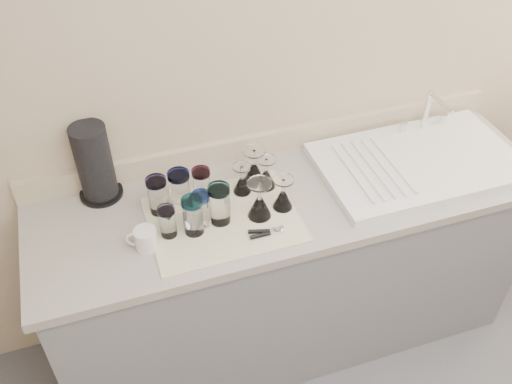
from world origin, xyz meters
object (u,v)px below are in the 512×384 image
object	(u,v)px
tumbler_blue	(193,216)
goblet_back_right	(266,177)
tumbler_magenta	(168,221)
tumbler_extra	(202,209)
goblet_back_left	(242,183)
goblet_front_right	(283,198)
can_opener	(266,232)
paper_towel_roll	(95,163)
tumbler_teal	(158,195)
white_mug	(145,239)
tumbler_cyan	(180,190)
goblet_extra	(254,171)
tumbler_lavender	(220,204)
goblet_front_left	(259,204)
tumbler_purple	(202,185)
sink_unit	(418,161)

from	to	relation	value
tumbler_blue	goblet_back_right	distance (m)	0.36
tumbler_magenta	tumbler_extra	world-z (taller)	tumbler_extra
goblet_back_left	goblet_front_right	world-z (taller)	goblet_front_right
tumbler_magenta	can_opener	xyz separation A→B (m)	(0.33, -0.11, -0.06)
paper_towel_roll	tumbler_teal	bearing A→B (deg)	-41.33
tumbler_magenta	white_mug	world-z (taller)	tumbler_magenta
tumbler_teal	paper_towel_roll	size ratio (longest dim) A/B	0.49
tumbler_cyan	paper_towel_roll	size ratio (longest dim) A/B	0.52
goblet_extra	white_mug	bearing A→B (deg)	-156.27
goblet_front_right	can_opener	xyz separation A→B (m)	(-0.11, -0.12, -0.04)
tumbler_lavender	goblet_front_left	distance (m)	0.15
tumbler_lavender	white_mug	distance (m)	0.29
tumbler_purple	tumbler_magenta	size ratio (longest dim) A/B	1.13
goblet_back_right	tumbler_lavender	bearing A→B (deg)	-149.85
tumbler_blue	tumbler_lavender	size ratio (longest dim) A/B	0.95
can_opener	goblet_back_left	bearing A→B (deg)	92.69
tumbler_blue	paper_towel_roll	world-z (taller)	paper_towel_roll
white_mug	tumbler_teal	bearing A→B (deg)	63.14
tumbler_lavender	goblet_back_right	distance (m)	0.26
goblet_front_right	tumbler_teal	bearing A→B (deg)	164.16
tumbler_extra	goblet_back_right	bearing A→B (deg)	22.73
white_mug	goblet_extra	bearing A→B (deg)	23.73
goblet_back_right	tumbler_teal	bearing A→B (deg)	-178.98
tumbler_blue	can_opener	size ratio (longest dim) A/B	1.20
goblet_back_left	can_opener	size ratio (longest dim) A/B	0.99
tumbler_magenta	goblet_front_right	size ratio (longest dim) A/B	0.91
goblet_back_left	goblet_back_right	size ratio (longest dim) A/B	0.92
tumbler_cyan	tumbler_magenta	distance (m)	0.15
sink_unit	goblet_front_left	distance (m)	0.73
goblet_front_left	sink_unit	bearing A→B (deg)	6.48
goblet_front_right	white_mug	world-z (taller)	goblet_front_right
tumbler_cyan	tumbler_extra	bearing A→B (deg)	-64.30
tumbler_teal	tumbler_magenta	size ratio (longest dim) A/B	1.23
tumbler_purple	paper_towel_roll	bearing A→B (deg)	156.39
tumbler_blue	goblet_extra	distance (m)	0.35
tumbler_extra	goblet_front_left	distance (m)	0.21
can_opener	paper_towel_roll	size ratio (longest dim) A/B	0.40
tumbler_teal	goblet_front_left	size ratio (longest dim) A/B	0.96
tumbler_lavender	goblet_front_left	bearing A→B (deg)	-7.79
goblet_front_right	goblet_extra	bearing A→B (deg)	108.34
goblet_front_right	white_mug	distance (m)	0.53
tumbler_magenta	tumbler_extra	distance (m)	0.13
goblet_back_left	goblet_back_right	bearing A→B (deg)	0.35
tumbler_magenta	goblet_extra	distance (m)	0.42
goblet_extra	can_opener	distance (m)	0.30
sink_unit	paper_towel_roll	xyz separation A→B (m)	(-1.27, 0.23, 0.13)
tumbler_cyan	goblet_front_left	size ratio (longest dim) A/B	1.02
goblet_front_left	goblet_front_right	world-z (taller)	goblet_front_left
tumbler_teal	goblet_back_left	size ratio (longest dim) A/B	1.21
sink_unit	white_mug	xyz separation A→B (m)	(-1.15, -0.10, 0.02)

